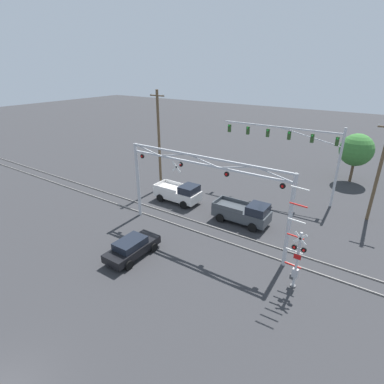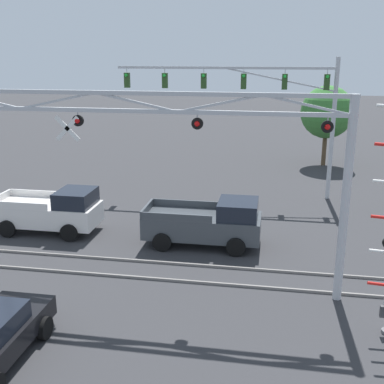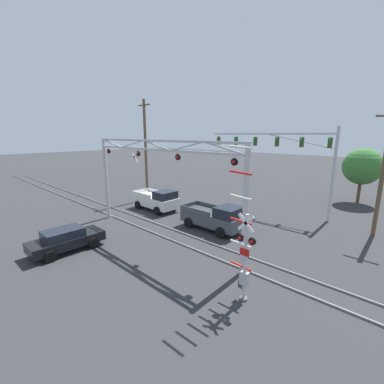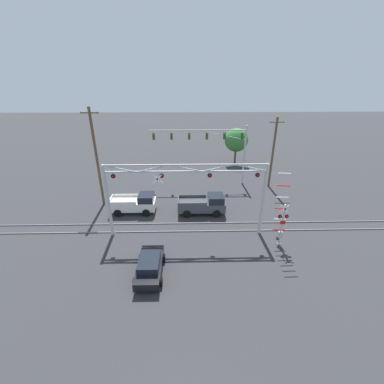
{
  "view_description": "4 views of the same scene",
  "coord_description": "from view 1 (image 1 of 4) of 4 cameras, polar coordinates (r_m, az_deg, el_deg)",
  "views": [
    {
      "loc": [
        11.26,
        -1.77,
        13.04
      ],
      "look_at": [
        -0.67,
        15.9,
        3.95
      ],
      "focal_mm": 28.0,
      "sensor_mm": 36.0,
      "label": 1
    },
    {
      "loc": [
        4.51,
        1.05,
        8.03
      ],
      "look_at": [
        1.81,
        16.6,
        3.45
      ],
      "focal_mm": 45.0,
      "sensor_mm": 36.0,
      "label": 2
    },
    {
      "loc": [
        13.28,
        5.51,
        7.18
      ],
      "look_at": [
        1.37,
        18.31,
        3.23
      ],
      "focal_mm": 24.0,
      "sensor_mm": 36.0,
      "label": 3
    },
    {
      "loc": [
        0.08,
        -3.9,
        13.64
      ],
      "look_at": [
        0.58,
        18.63,
        3.24
      ],
      "focal_mm": 24.0,
      "sensor_mm": 36.0,
      "label": 4
    }
  ],
  "objects": [
    {
      "name": "rail_track_near",
      "position": [
        25.18,
        2.21,
        -7.99
      ],
      "size": [
        80.0,
        0.08,
        0.1
      ],
      "primitive_type": "cube",
      "color": "gray",
      "rests_on": "ground_plane"
    },
    {
      "name": "rail_track_far",
      "position": [
        26.24,
        3.88,
        -6.63
      ],
      "size": [
        80.0,
        0.08,
        0.1
      ],
      "primitive_type": "cube",
      "color": "gray",
      "rests_on": "ground_plane"
    },
    {
      "name": "crossing_gantry",
      "position": [
        22.94,
        1.98,
        1.46
      ],
      "size": [
        13.97,
        0.3,
        6.84
      ],
      "color": "#B7BABF",
      "rests_on": "ground_plane"
    },
    {
      "name": "crossing_signal_mast",
      "position": [
        19.76,
        19.26,
        -11.69
      ],
      "size": [
        1.43,
        0.35,
        6.74
      ],
      "color": "#B7BABF",
      "rests_on": "ground_plane"
    },
    {
      "name": "traffic_signal_span",
      "position": [
        31.85,
        20.17,
        8.28
      ],
      "size": [
        12.28,
        0.39,
        7.82
      ],
      "color": "#B7BABF",
      "rests_on": "ground_plane"
    },
    {
      "name": "pickup_truck_lead",
      "position": [
        26.87,
        9.82,
        -3.9
      ],
      "size": [
        4.99,
        2.28,
        2.05
      ],
      "color": "#3D4247",
      "rests_on": "ground_plane"
    },
    {
      "name": "pickup_truck_following",
      "position": [
        30.49,
        -2.44,
        -0.19
      ],
      "size": [
        4.78,
        2.28,
        2.05
      ],
      "color": "silver",
      "rests_on": "ground_plane"
    },
    {
      "name": "sedan_waiting",
      "position": [
        22.63,
        -11.36,
        -10.29
      ],
      "size": [
        2.03,
        4.34,
        1.45
      ],
      "color": "black",
      "rests_on": "ground_plane"
    },
    {
      "name": "utility_pole_left",
      "position": [
        32.87,
        -6.3,
        9.74
      ],
      "size": [
        1.8,
        0.28,
        10.74
      ],
      "color": "brown",
      "rests_on": "ground_plane"
    },
    {
      "name": "utility_pole_right",
      "position": [
        30.23,
        32.05,
        3.36
      ],
      "size": [
        1.8,
        0.28,
        8.98
      ],
      "color": "brown",
      "rests_on": "ground_plane"
    },
    {
      "name": "background_tree_beyond_span",
      "position": [
        40.02,
        28.84,
        7.03
      ],
      "size": [
        3.78,
        3.78,
        5.8
      ],
      "color": "brown",
      "rests_on": "ground_plane"
    }
  ]
}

